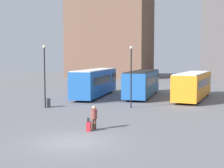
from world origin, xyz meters
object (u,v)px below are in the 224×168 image
bus_2 (193,85)px  suitcase (89,126)px  trash_bin (48,103)px  bus_0 (96,82)px  traveler (94,115)px  lamp_post_1 (45,71)px  lamp_post_0 (131,72)px  bus_1 (143,82)px

bus_2 → suitcase: size_ratio=13.02×
trash_bin → bus_0: bearing=80.8°
suitcase → traveler: bearing=-28.9°
suitcase → lamp_post_1: size_ratio=0.15×
bus_0 → trash_bin: 9.49m
bus_0 → trash_bin: bearing=167.5°
lamp_post_0 → trash_bin: lamp_post_0 is taller
traveler → trash_bin: bearing=36.0°
suitcase → bus_1: bearing=-7.9°
bus_0 → suitcase: 18.20m
traveler → bus_1: bearing=-7.3°
lamp_post_0 → trash_bin: bearing=-167.0°
bus_1 → trash_bin: 12.95m
suitcase → lamp_post_0: lamp_post_0 is taller
lamp_post_0 → bus_2: bearing=57.1°
bus_0 → lamp_post_1: lamp_post_1 is taller
trash_bin → bus_1: bearing=57.2°
bus_1 → suitcase: bearing=179.4°
bus_2 → trash_bin: (-12.95, -9.98, -1.22)m
suitcase → lamp_post_1: lamp_post_1 is taller
bus_2 → bus_0: bearing=101.1°
bus_0 → bus_2: (11.44, 0.71, -0.13)m
bus_1 → lamp_post_0: (0.67, -9.06, 1.68)m
bus_1 → suitcase: (0.18, -18.80, -1.38)m
lamp_post_1 → bus_1: bearing=58.2°
lamp_post_0 → trash_bin: size_ratio=6.74×
traveler → suitcase: bearing=151.1°
bus_2 → traveler: bus_2 is taller
bus_2 → trash_bin: bus_2 is taller
bus_0 → trash_bin: bus_0 is taller
bus_1 → traveler: bearing=179.9°
lamp_post_0 → lamp_post_1: 7.99m
traveler → bus_2: bearing=-26.2°
lamp_post_0 → lamp_post_1: (-7.67, -2.22, 0.04)m
suitcase → lamp_post_1: bearing=35.3°
traveler → lamp_post_0: (0.31, 9.25, 2.44)m
trash_bin → lamp_post_0: bearing=13.0°
bus_0 → suitcase: bus_0 is taller
bus_0 → traveler: bearing=-164.1°
traveler → lamp_post_1: 10.48m
suitcase → trash_bin: size_ratio=1.03×
bus_0 → lamp_post_1: (-1.53, -9.72, 1.63)m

